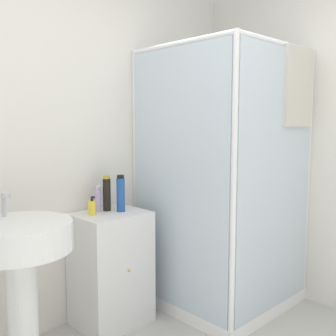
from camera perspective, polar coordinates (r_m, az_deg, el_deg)
The scene contains 8 objects.
wall_back at distance 2.69m, azimuth -17.33°, elevation 3.16°, with size 6.40×0.06×2.50m, color silver.
shower_enclosure at distance 3.08m, azimuth 8.14°, elevation -10.51°, with size 0.97×1.00×1.94m.
vanity_cabinet at distance 2.84m, azimuth -8.29°, elevation -14.17°, with size 0.48×0.41×0.79m.
sink at distance 2.22m, azimuth -20.63°, elevation -12.55°, with size 0.54×0.54×1.02m.
soap_dispenser at distance 2.67m, azimuth -10.95°, elevation -5.65°, with size 0.05×0.05×0.13m.
shampoo_bottle_tall_black at distance 2.77m, azimuth -8.88°, elevation -3.68°, with size 0.05×0.05×0.25m.
shampoo_bottle_blue at distance 2.73m, azimuth -6.88°, elevation -3.72°, with size 0.06×0.06×0.25m.
lotion_bottle_white at distance 2.75m, azimuth -10.18°, elevation -4.60°, with size 0.04×0.04×0.19m.
Camera 1 is at (-1.20, -0.70, 1.39)m, focal length 42.00 mm.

